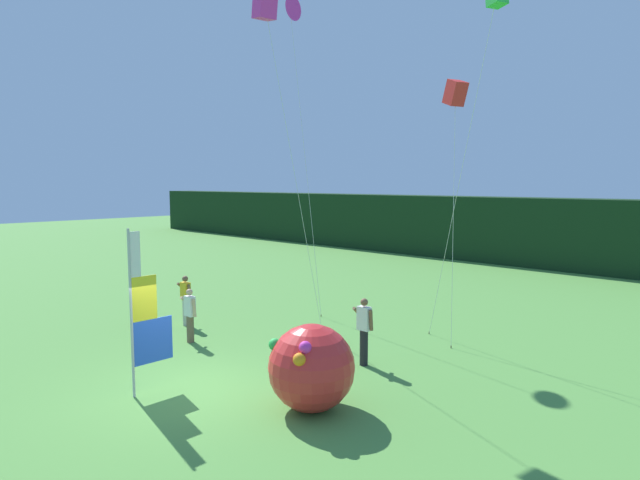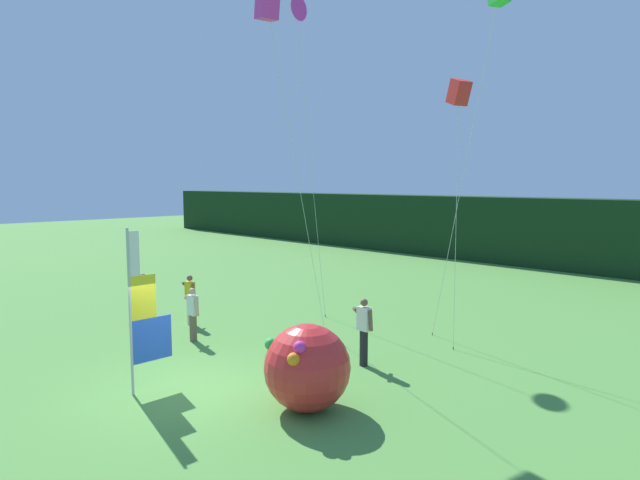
% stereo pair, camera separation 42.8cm
% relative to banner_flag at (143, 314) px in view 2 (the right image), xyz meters
% --- Properties ---
extents(ground_plane, '(120.00, 120.00, 0.00)m').
position_rel_banner_flag_xyz_m(ground_plane, '(0.58, 0.78, -1.83)').
color(ground_plane, '#518E3D').
extents(distant_treeline, '(80.00, 2.40, 3.94)m').
position_rel_banner_flag_xyz_m(distant_treeline, '(0.58, 25.19, 0.14)').
color(distant_treeline, black).
rests_on(distant_treeline, ground).
extents(banner_flag, '(0.06, 1.03, 3.82)m').
position_rel_banner_flag_xyz_m(banner_flag, '(0.00, 0.00, 0.00)').
color(banner_flag, '#B7B7BC').
rests_on(banner_flag, ground).
extents(person_near_banner, '(0.55, 0.48, 1.64)m').
position_rel_banner_flag_xyz_m(person_near_banner, '(-2.73, 2.93, -0.96)').
color(person_near_banner, brown).
rests_on(person_near_banner, ground).
extents(person_mid_field, '(0.55, 0.48, 1.69)m').
position_rel_banner_flag_xyz_m(person_mid_field, '(-4.53, 3.91, -0.93)').
color(person_mid_field, '#B7B2A3').
rests_on(person_mid_field, ground).
extents(person_far_left, '(0.55, 0.48, 1.72)m').
position_rel_banner_flag_xyz_m(person_far_left, '(-5.90, 2.90, -0.91)').
color(person_far_left, black).
rests_on(person_far_left, ground).
extents(person_far_right, '(0.55, 0.48, 1.80)m').
position_rel_banner_flag_xyz_m(person_far_right, '(2.36, 4.97, -0.87)').
color(person_far_right, black).
rests_on(person_far_right, ground).
extents(inflatable_balloon, '(1.85, 1.85, 1.85)m').
position_rel_banner_flag_xyz_m(inflatable_balloon, '(3.37, 1.99, -0.90)').
color(inflatable_balloon, red).
rests_on(inflatable_balloon, ground).
extents(kite_red_box_2, '(1.09, 1.39, 7.90)m').
position_rel_banner_flag_xyz_m(kite_red_box_2, '(2.61, 8.89, 5.63)').
color(kite_red_box_2, brown).
rests_on(kite_red_box_2, ground).
extents(kite_magenta_delta_3, '(2.33, 1.00, 11.70)m').
position_rel_banner_flag_xyz_m(kite_magenta_delta_3, '(-4.12, 8.43, 9.37)').
color(kite_magenta_delta_3, brown).
rests_on(kite_magenta_delta_3, ground).
extents(kite_magenta_box_4, '(0.94, 2.15, 10.34)m').
position_rel_banner_flag_xyz_m(kite_magenta_box_4, '(-1.15, 4.67, 8.03)').
color(kite_magenta_box_4, brown).
rests_on(kite_magenta_box_4, ground).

